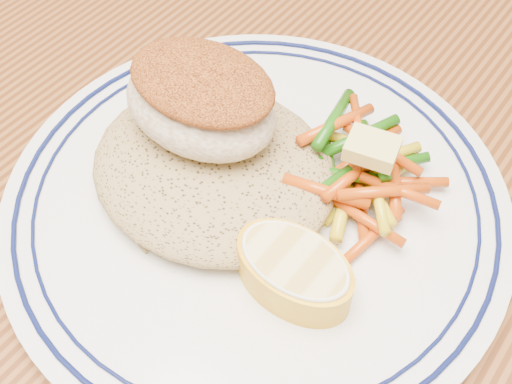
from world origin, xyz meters
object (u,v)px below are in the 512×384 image
object	(u,v)px
fish_fillet	(200,100)
lemon_wedge	(294,270)
rice_pilaf	(213,165)
plate	(256,203)
vegetable_pile	(360,171)
dining_table	(257,246)

from	to	relation	value
fish_fillet	lemon_wedge	bearing A→B (deg)	-24.26
rice_pilaf	plate	bearing A→B (deg)	9.39
plate	vegetable_pile	xyz separation A→B (m)	(0.04, 0.04, 0.02)
dining_table	vegetable_pile	bearing A→B (deg)	11.50
dining_table	lemon_wedge	world-z (taller)	lemon_wedge
fish_fillet	vegetable_pile	xyz separation A→B (m)	(0.09, 0.04, -0.03)
fish_fillet	lemon_wedge	size ratio (longest dim) A/B	1.43
lemon_wedge	vegetable_pile	bearing A→B (deg)	95.56
rice_pilaf	lemon_wedge	world-z (taller)	rice_pilaf
rice_pilaf	vegetable_pile	bearing A→B (deg)	34.10
dining_table	rice_pilaf	world-z (taller)	rice_pilaf
dining_table	rice_pilaf	bearing A→B (deg)	-100.42
plate	vegetable_pile	distance (m)	0.06
rice_pilaf	fish_fillet	size ratio (longest dim) A/B	1.55
plate	rice_pilaf	bearing A→B (deg)	-170.61
fish_fillet	plate	bearing A→B (deg)	-10.48
vegetable_pile	lemon_wedge	xyz separation A→B (m)	(0.01, -0.08, 0.00)
dining_table	vegetable_pile	xyz separation A→B (m)	(0.07, 0.01, 0.13)
plate	lemon_wedge	xyz separation A→B (m)	(0.05, -0.04, 0.02)
plate	fish_fillet	world-z (taller)	fish_fillet
rice_pilaf	fish_fillet	distance (m)	0.04
dining_table	vegetable_pile	size ratio (longest dim) A/B	13.75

